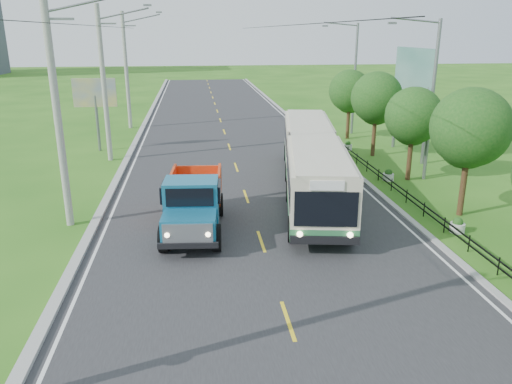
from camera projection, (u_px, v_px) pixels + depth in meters
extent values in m
plane|color=#275F16|center=(288.00, 321.00, 15.03)|extent=(240.00, 240.00, 0.00)
cube|color=#28282B|center=(234.00, 160.00, 33.91)|extent=(14.00, 120.00, 0.02)
cube|color=#9E9E99|center=(125.00, 162.00, 33.04)|extent=(0.40, 120.00, 0.15)
cube|color=#9E9E99|center=(336.00, 156.00, 34.75)|extent=(0.30, 120.00, 0.10)
cube|color=silver|center=(134.00, 163.00, 33.12)|extent=(0.12, 120.00, 0.00)
cube|color=silver|center=(329.00, 157.00, 34.70)|extent=(0.12, 120.00, 0.00)
cube|color=yellow|center=(288.00, 320.00, 15.02)|extent=(0.12, 2.20, 0.00)
cube|color=black|center=(378.00, 176.00, 29.10)|extent=(0.04, 40.00, 0.60)
cylinder|color=gray|center=(57.00, 114.00, 21.01)|extent=(0.32, 0.32, 10.00)
cube|color=slate|center=(59.00, 19.00, 19.91)|extent=(1.20, 0.10, 0.10)
cylinder|color=gray|center=(104.00, 85.00, 32.35)|extent=(0.32, 0.32, 10.00)
cube|color=slate|center=(106.00, 24.00, 31.24)|extent=(1.20, 0.10, 0.10)
cube|color=slate|center=(147.00, 5.00, 31.21)|extent=(0.50, 0.18, 0.12)
cylinder|color=gray|center=(126.00, 71.00, 43.68)|extent=(0.32, 0.32, 10.00)
cube|color=slate|center=(129.00, 26.00, 42.58)|extent=(1.20, 0.10, 0.10)
cube|color=slate|center=(159.00, 12.00, 42.55)|extent=(0.50, 0.18, 0.12)
cylinder|color=#382314|center=(464.00, 181.00, 23.23)|extent=(0.28, 0.28, 3.36)
sphere|color=#174814|center=(471.00, 127.00, 22.46)|extent=(3.60, 3.60, 3.60)
sphere|color=#174814|center=(467.00, 141.00, 23.17)|extent=(2.64, 2.64, 2.64)
cylinder|color=#382314|center=(410.00, 155.00, 28.95)|extent=(0.28, 0.28, 3.02)
sphere|color=#174814|center=(414.00, 116.00, 28.25)|extent=(3.24, 3.24, 3.24)
sphere|color=#174814|center=(412.00, 125.00, 28.95)|extent=(2.38, 2.38, 2.38)
cylinder|color=#382314|center=(374.00, 133.00, 34.58)|extent=(0.28, 0.28, 3.25)
sphere|color=#174814|center=(377.00, 97.00, 33.83)|extent=(3.48, 3.48, 3.48)
sphere|color=#174814|center=(376.00, 107.00, 34.54)|extent=(2.55, 2.55, 2.55)
cylinder|color=#382314|center=(348.00, 120.00, 40.27)|extent=(0.28, 0.28, 3.08)
sphere|color=#174814|center=(350.00, 91.00, 39.56)|extent=(3.30, 3.30, 3.30)
sphere|color=#174814|center=(350.00, 98.00, 40.26)|extent=(2.42, 2.42, 2.42)
cylinder|color=slate|center=(432.00, 103.00, 28.15)|extent=(0.20, 0.20, 9.00)
cylinder|color=slate|center=(416.00, 20.00, 26.63)|extent=(2.80, 0.10, 0.34)
cube|color=slate|center=(392.00, 23.00, 26.53)|extent=(0.45, 0.16, 0.12)
cylinder|color=slate|center=(355.00, 80.00, 41.37)|extent=(0.20, 0.20, 9.00)
cylinder|color=slate|center=(341.00, 24.00, 39.86)|extent=(2.80, 0.10, 0.34)
cube|color=slate|center=(325.00, 26.00, 39.75)|extent=(0.45, 0.16, 0.12)
cylinder|color=silver|center=(457.00, 228.00, 21.65)|extent=(0.64, 0.64, 0.40)
sphere|color=#174814|center=(458.00, 222.00, 21.57)|extent=(0.44, 0.44, 0.44)
cylinder|color=silver|center=(388.00, 177.00, 29.21)|extent=(0.64, 0.64, 0.40)
sphere|color=#174814|center=(389.00, 173.00, 29.13)|extent=(0.44, 0.44, 0.44)
cylinder|color=silver|center=(348.00, 147.00, 36.76)|extent=(0.64, 0.64, 0.40)
sphere|color=#174814|center=(348.00, 144.00, 36.69)|extent=(0.44, 0.44, 0.44)
cylinder|color=slate|center=(98.00, 124.00, 35.96)|extent=(0.20, 0.20, 4.00)
cube|color=yellow|center=(95.00, 93.00, 35.28)|extent=(3.00, 0.15, 2.00)
cylinder|color=slate|center=(426.00, 126.00, 32.24)|extent=(0.24, 0.24, 5.00)
cylinder|color=slate|center=(396.00, 114.00, 36.97)|extent=(0.24, 0.24, 5.00)
cube|color=#144C47|center=(414.00, 71.00, 33.59)|extent=(0.20, 6.00, 3.00)
cube|color=#2C6E40|center=(317.00, 203.00, 22.78)|extent=(3.93, 8.27, 0.58)
cube|color=beige|center=(318.00, 176.00, 22.38)|extent=(3.93, 8.27, 2.04)
cube|color=black|center=(318.00, 175.00, 22.38)|extent=(3.87, 7.65, 1.01)
cube|color=#2C6E40|center=(307.00, 157.00, 31.09)|extent=(3.85, 7.75, 0.58)
cube|color=beige|center=(307.00, 137.00, 30.69)|extent=(3.85, 7.75, 2.04)
cube|color=black|center=(307.00, 136.00, 30.69)|extent=(3.78, 7.13, 1.01)
cube|color=#4C4C4C|center=(312.00, 158.00, 26.75)|extent=(2.63, 1.46, 2.52)
cube|color=black|center=(326.00, 209.00, 18.64)|extent=(2.36, 0.46, 1.38)
cylinder|color=black|center=(292.00, 229.00, 20.55)|extent=(0.52, 1.14, 1.10)
cylinder|color=black|center=(350.00, 230.00, 20.45)|extent=(0.52, 1.14, 1.10)
cylinder|color=black|center=(289.00, 191.00, 25.49)|extent=(0.52, 1.14, 1.10)
cylinder|color=black|center=(336.00, 192.00, 25.39)|extent=(0.52, 1.14, 1.10)
cylinder|color=black|center=(288.00, 172.00, 28.91)|extent=(0.52, 1.14, 1.10)
cylinder|color=black|center=(330.00, 173.00, 28.81)|extent=(0.52, 1.14, 1.10)
cylinder|color=black|center=(287.00, 153.00, 33.55)|extent=(0.52, 1.14, 1.10)
cylinder|color=black|center=(322.00, 153.00, 33.45)|extent=(0.52, 1.14, 1.10)
cube|color=#155E81|center=(189.00, 227.00, 19.31)|extent=(2.19, 1.55, 0.99)
cube|color=#155E81|center=(192.00, 203.00, 20.57)|extent=(2.30, 1.76, 1.98)
cube|color=black|center=(191.00, 191.00, 20.42)|extent=(2.49, 1.48, 0.69)
cube|color=black|center=(194.00, 217.00, 21.61)|extent=(1.46, 6.01, 0.25)
cube|color=red|center=(196.00, 184.00, 22.91)|extent=(2.51, 3.15, 1.29)
cylinder|color=black|center=(164.00, 239.00, 19.62)|extent=(0.43, 1.11, 1.09)
cylinder|color=black|center=(217.00, 238.00, 19.71)|extent=(0.43, 1.11, 1.09)
cylinder|color=black|center=(175.00, 205.00, 23.39)|extent=(0.43, 1.11, 1.09)
cylinder|color=black|center=(219.00, 205.00, 23.48)|extent=(0.43, 1.11, 1.09)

